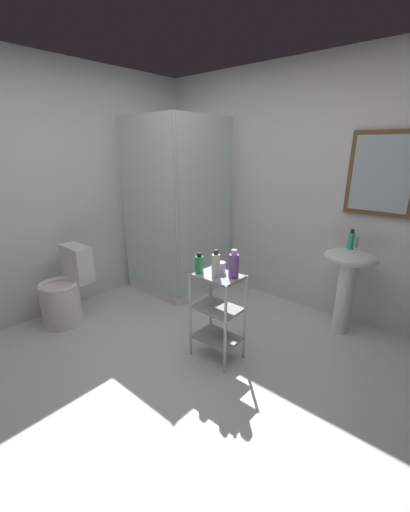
{
  "coord_description": "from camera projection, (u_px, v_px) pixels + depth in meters",
  "views": [
    {
      "loc": [
        1.47,
        -1.38,
        1.67
      ],
      "look_at": [
        -0.3,
        0.65,
        0.77
      ],
      "focal_mm": 22.63,
      "sensor_mm": 36.0,
      "label": 1
    }
  ],
  "objects": [
    {
      "name": "ground_plane",
      "position": [
        178.0,
        382.0,
        2.44
      ],
      "size": [
        4.2,
        4.2,
        0.02
      ],
      "primitive_type": "cube",
      "color": "silver"
    },
    {
      "name": "wall_back",
      "position": [
        303.0,
        190.0,
        3.35
      ],
      "size": [
        4.2,
        0.14,
        2.5
      ],
      "color": "silver",
      "rests_on": "ground_plane"
    },
    {
      "name": "wall_left",
      "position": [
        44.0,
        193.0,
        3.19
      ],
      "size": [
        0.1,
        4.2,
        2.5
      ],
      "primitive_type": "cube",
      "color": "silver",
      "rests_on": "ground_plane"
    },
    {
      "name": "shower_stall",
      "position": [
        179.0,
        253.0,
        3.9
      ],
      "size": [
        0.92,
        0.92,
        2.0
      ],
      "color": "white",
      "rests_on": "ground_plane"
    },
    {
      "name": "pedestal_sink",
      "position": [
        348.0,
        275.0,
        2.92
      ],
      "size": [
        0.46,
        0.37,
        0.81
      ],
      "color": "white",
      "rests_on": "ground_plane"
    },
    {
      "name": "sink_faucet",
      "position": [
        357.0,
        242.0,
        2.92
      ],
      "size": [
        0.03,
        0.03,
        0.1
      ],
      "primitive_type": "cylinder",
      "color": "silver",
      "rests_on": "pedestal_sink"
    },
    {
      "name": "toilet",
      "position": [
        65.0,
        293.0,
        3.18
      ],
      "size": [
        0.37,
        0.49,
        0.76
      ],
      "color": "white",
      "rests_on": "ground_plane"
    },
    {
      "name": "storage_cart",
      "position": [
        217.0,
        310.0,
        2.59
      ],
      "size": [
        0.38,
        0.28,
        0.74
      ],
      "color": "silver",
      "rests_on": "ground_plane"
    },
    {
      "name": "hand_soap_bottle",
      "position": [
        351.0,
        241.0,
        2.86
      ],
      "size": [
        0.05,
        0.05,
        0.18
      ],
      "color": "#2DBC99",
      "rests_on": "pedestal_sink"
    },
    {
      "name": "lotion_bottle_white",
      "position": [
        216.0,
        265.0,
        2.43
      ],
      "size": [
        0.06,
        0.06,
        0.21
      ],
      "color": "white",
      "rests_on": "storage_cart"
    },
    {
      "name": "conditioner_bottle_purple",
      "position": [
        234.0,
        265.0,
        2.41
      ],
      "size": [
        0.08,
        0.08,
        0.22
      ],
      "color": "#8B52AA",
      "rests_on": "storage_cart"
    },
    {
      "name": "body_wash_bottle_green",
      "position": [
        199.0,
        264.0,
        2.51
      ],
      "size": [
        0.06,
        0.06,
        0.16
      ],
      "color": "#2D9653",
      "rests_on": "storage_cart"
    },
    {
      "name": "rinse_cup",
      "position": [
        221.0,
        268.0,
        2.52
      ],
      "size": [
        0.08,
        0.08,
        0.09
      ],
      "primitive_type": "cylinder",
      "color": "silver",
      "rests_on": "storage_cart"
    }
  ]
}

